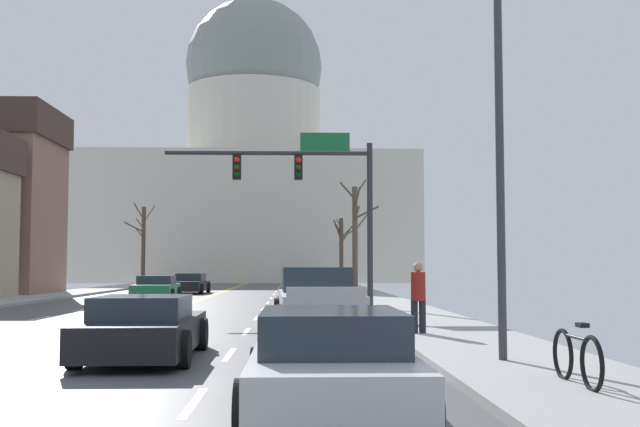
% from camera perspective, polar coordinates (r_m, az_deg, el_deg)
% --- Properties ---
extents(ground, '(20.00, 180.00, 0.20)m').
position_cam_1_polar(ground, '(14.03, -22.01, -10.44)').
color(ground, '#49494E').
extents(signal_gantry, '(7.91, 0.41, 6.65)m').
position_cam_1_polar(signal_gantry, '(29.52, -0.63, 2.28)').
color(signal_gantry, '#28282D').
rests_on(signal_gantry, ground).
extents(street_lamp_right, '(2.53, 0.24, 8.58)m').
position_cam_1_polar(street_lamp_right, '(13.68, 11.66, 11.08)').
color(street_lamp_right, '#333338').
rests_on(street_lamp_right, ground).
extents(capitol_building, '(34.95, 23.53, 34.61)m').
position_cam_1_polar(capitol_building, '(88.29, -4.92, 2.80)').
color(capitol_building, beige).
rests_on(capitol_building, ground).
extents(sedan_near_00, '(2.04, 4.47, 1.16)m').
position_cam_1_polar(sedan_near_00, '(26.04, -0.96, -6.38)').
color(sedan_near_00, silver).
rests_on(sedan_near_00, ground).
extents(pickup_truck_near_01, '(2.37, 5.78, 1.65)m').
position_cam_1_polar(pickup_truck_near_01, '(20.15, -0.18, -6.59)').
color(pickup_truck_near_01, '#ADB2B7').
rests_on(pickup_truck_near_01, ground).
extents(sedan_near_02, '(2.04, 4.61, 1.16)m').
position_cam_1_polar(sedan_near_02, '(14.61, -12.80, -8.29)').
color(sedan_near_02, black).
rests_on(sedan_near_02, ground).
extents(sedan_near_03, '(1.94, 4.55, 1.21)m').
position_cam_1_polar(sedan_near_03, '(8.81, 0.77, -11.19)').
color(sedan_near_03, silver).
rests_on(sedan_near_03, ground).
extents(sedan_oncoming_00, '(2.18, 4.53, 1.22)m').
position_cam_1_polar(sedan_oncoming_00, '(38.51, -11.96, -5.44)').
color(sedan_oncoming_00, '#1E7247').
rests_on(sedan_oncoming_00, ground).
extents(sedan_oncoming_01, '(2.14, 4.65, 1.24)m').
position_cam_1_polar(sedan_oncoming_01, '(48.57, -9.51, -5.14)').
color(sedan_oncoming_01, black).
rests_on(sedan_oncoming_01, ground).
extents(bare_tree_00, '(2.43, 2.49, 6.90)m').
position_cam_1_polar(bare_tree_00, '(47.65, 2.62, -1.53)').
color(bare_tree_00, brown).
rests_on(bare_tree_00, ground).
extents(bare_tree_02, '(1.88, 1.62, 5.58)m').
position_cam_1_polar(bare_tree_02, '(65.36, 1.59, -2.60)').
color(bare_tree_02, '#4C3D2D').
rests_on(bare_tree_02, ground).
extents(bare_tree_03, '(2.53, 1.76, 6.86)m').
position_cam_1_polar(bare_tree_03, '(65.74, -12.90, -2.16)').
color(bare_tree_03, '#4C3D2D').
rests_on(bare_tree_03, ground).
extents(pedestrian_00, '(0.35, 0.34, 1.63)m').
position_cam_1_polar(pedestrian_00, '(18.18, 7.24, -5.90)').
color(pedestrian_00, black).
rests_on(pedestrian_00, ground).
extents(bicycle_parked, '(0.12, 1.77, 0.85)m').
position_cam_1_polar(bicycle_parked, '(10.90, 18.36, -10.03)').
color(bicycle_parked, black).
rests_on(bicycle_parked, ground).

